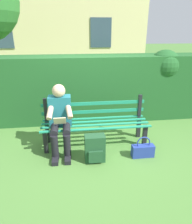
{
  "coord_description": "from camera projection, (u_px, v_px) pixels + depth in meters",
  "views": [
    {
      "loc": [
        0.4,
        3.3,
        1.98
      ],
      "look_at": [
        0.0,
        0.1,
        0.69
      ],
      "focal_mm": 32.57,
      "sensor_mm": 36.0,
      "label": 1
    }
  ],
  "objects": [
    {
      "name": "ground",
      "position": [
        95.0,
        144.0,
        3.82
      ],
      "size": [
        60.0,
        60.0,
        0.0
      ],
      "primitive_type": "plane",
      "color": "#477533"
    },
    {
      "name": "park_bench",
      "position": [
        95.0,
        122.0,
        3.73
      ],
      "size": [
        1.92,
        0.52,
        0.86
      ],
      "color": "black",
      "rests_on": "ground"
    },
    {
      "name": "person_seated",
      "position": [
        60.0,
        118.0,
        3.43
      ],
      "size": [
        0.44,
        0.73,
        1.16
      ],
      "color": "#1E6672",
      "rests_on": "ground"
    },
    {
      "name": "hedge_backdrop",
      "position": [
        98.0,
        86.0,
        4.72
      ],
      "size": [
        5.14,
        0.84,
        1.59
      ],
      "color": "#1E5123",
      "rests_on": "ground"
    },
    {
      "name": "backpack",
      "position": [
        95.0,
        149.0,
        3.26
      ],
      "size": [
        0.32,
        0.26,
        0.46
      ],
      "color": "#1E4728",
      "rests_on": "ground"
    },
    {
      "name": "handbag",
      "position": [
        143.0,
        150.0,
        3.4
      ],
      "size": [
        0.37,
        0.13,
        0.37
      ],
      "color": "navy",
      "rests_on": "ground"
    }
  ]
}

